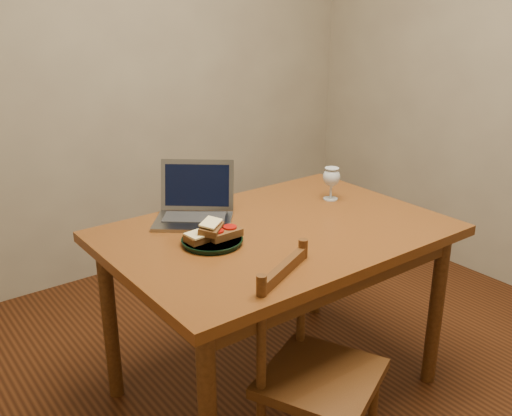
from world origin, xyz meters
TOP-DOWN VIEW (x-y plane):
  - floor at (0.00, 0.00)m, footprint 3.20×3.20m
  - back_wall at (0.00, 1.61)m, footprint 3.20×0.02m
  - table at (-0.09, 0.11)m, footprint 1.30×0.90m
  - chair at (-0.28, -0.33)m, footprint 0.50×0.49m
  - plate at (-0.38, 0.14)m, footprint 0.23×0.23m
  - sandwich_cheese at (-0.41, 0.15)m, footprint 0.12×0.08m
  - sandwich_tomato at (-0.33, 0.13)m, footprint 0.13×0.08m
  - sandwich_top at (-0.38, 0.14)m, footprint 0.13×0.13m
  - milk_glass at (0.32, 0.23)m, footprint 0.08×0.08m
  - laptop at (-0.28, 0.41)m, footprint 0.41×0.41m

SIDE VIEW (x-z plane):
  - floor at x=0.00m, z-range -0.02..0.00m
  - chair at x=-0.28m, z-range 0.24..0.65m
  - table at x=-0.09m, z-range 0.28..1.02m
  - plate at x=-0.38m, z-range 0.74..0.76m
  - sandwich_cheese at x=-0.41m, z-range 0.76..0.80m
  - sandwich_tomato at x=-0.33m, z-range 0.76..0.80m
  - laptop at x=-0.28m, z-range 0.69..0.91m
  - sandwich_top at x=-0.38m, z-range 0.79..0.82m
  - milk_glass at x=0.32m, z-range 0.74..0.89m
  - back_wall at x=0.00m, z-range 0.00..2.60m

